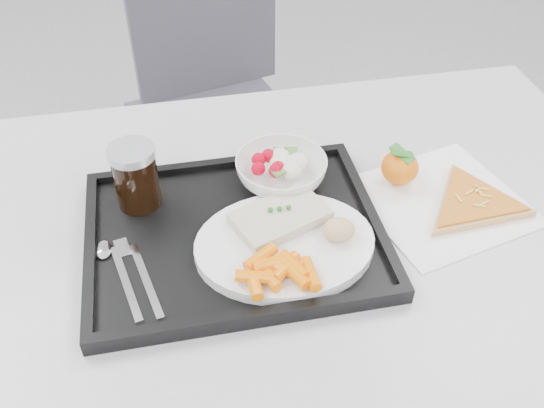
{
  "coord_description": "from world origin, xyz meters",
  "views": [
    {
      "loc": [
        -0.17,
        -0.38,
        1.42
      ],
      "look_at": [
        -0.03,
        0.33,
        0.77
      ],
      "focal_mm": 40.0,
      "sensor_mm": 36.0,
      "label": 1
    }
  ],
  "objects_px": {
    "pizza_slice": "(473,203)",
    "table": "(291,251)",
    "salad_bowl": "(281,171)",
    "chair": "(213,86)",
    "tangerine": "(400,167)",
    "tray": "(235,235)",
    "dinner_plate": "(285,245)",
    "cola_glass": "(136,175)"
  },
  "relations": [
    {
      "from": "table",
      "to": "tangerine",
      "type": "relative_size",
      "value": 16.89
    },
    {
      "from": "table",
      "to": "dinner_plate",
      "type": "bearing_deg",
      "value": -111.59
    },
    {
      "from": "table",
      "to": "salad_bowl",
      "type": "height_order",
      "value": "salad_bowl"
    },
    {
      "from": "dinner_plate",
      "to": "cola_glass",
      "type": "height_order",
      "value": "cola_glass"
    },
    {
      "from": "tangerine",
      "to": "chair",
      "type": "bearing_deg",
      "value": 108.17
    },
    {
      "from": "pizza_slice",
      "to": "table",
      "type": "bearing_deg",
      "value": 175.57
    },
    {
      "from": "chair",
      "to": "tray",
      "type": "height_order",
      "value": "chair"
    },
    {
      "from": "tray",
      "to": "pizza_slice",
      "type": "relative_size",
      "value": 1.5
    },
    {
      "from": "dinner_plate",
      "to": "pizza_slice",
      "type": "relative_size",
      "value": 0.9
    },
    {
      "from": "table",
      "to": "pizza_slice",
      "type": "distance_m",
      "value": 0.31
    },
    {
      "from": "pizza_slice",
      "to": "cola_glass",
      "type": "bearing_deg",
      "value": 169.01
    },
    {
      "from": "cola_glass",
      "to": "pizza_slice",
      "type": "xyz_separation_m",
      "value": [
        0.53,
        -0.1,
        -0.06
      ]
    },
    {
      "from": "salad_bowl",
      "to": "chair",
      "type": "bearing_deg",
      "value": 93.41
    },
    {
      "from": "chair",
      "to": "tangerine",
      "type": "relative_size",
      "value": 13.09
    },
    {
      "from": "dinner_plate",
      "to": "pizza_slice",
      "type": "distance_m",
      "value": 0.33
    },
    {
      "from": "dinner_plate",
      "to": "tangerine",
      "type": "bearing_deg",
      "value": 29.73
    },
    {
      "from": "cola_glass",
      "to": "chair",
      "type": "bearing_deg",
      "value": 74.95
    },
    {
      "from": "chair",
      "to": "pizza_slice",
      "type": "xyz_separation_m",
      "value": [
        0.34,
        -0.82,
        0.22
      ]
    },
    {
      "from": "table",
      "to": "dinner_plate",
      "type": "distance_m",
      "value": 0.12
    },
    {
      "from": "chair",
      "to": "salad_bowl",
      "type": "xyz_separation_m",
      "value": [
        0.04,
        -0.71,
        0.25
      ]
    },
    {
      "from": "chair",
      "to": "dinner_plate",
      "type": "relative_size",
      "value": 3.44
    },
    {
      "from": "tray",
      "to": "salad_bowl",
      "type": "relative_size",
      "value": 2.96
    },
    {
      "from": "tray",
      "to": "cola_glass",
      "type": "height_order",
      "value": "cola_glass"
    },
    {
      "from": "tray",
      "to": "tangerine",
      "type": "relative_size",
      "value": 6.33
    },
    {
      "from": "table",
      "to": "tray",
      "type": "distance_m",
      "value": 0.12
    },
    {
      "from": "tangerine",
      "to": "salad_bowl",
      "type": "bearing_deg",
      "value": 172.77
    },
    {
      "from": "chair",
      "to": "cola_glass",
      "type": "height_order",
      "value": "chair"
    },
    {
      "from": "dinner_plate",
      "to": "tangerine",
      "type": "height_order",
      "value": "tangerine"
    },
    {
      "from": "tray",
      "to": "dinner_plate",
      "type": "height_order",
      "value": "dinner_plate"
    },
    {
      "from": "salad_bowl",
      "to": "tangerine",
      "type": "relative_size",
      "value": 2.14
    },
    {
      "from": "table",
      "to": "salad_bowl",
      "type": "xyz_separation_m",
      "value": [
        -0.0,
        0.09,
        0.11
      ]
    },
    {
      "from": "salad_bowl",
      "to": "pizza_slice",
      "type": "bearing_deg",
      "value": -20.01
    },
    {
      "from": "tray",
      "to": "pizza_slice",
      "type": "xyz_separation_m",
      "value": [
        0.39,
        -0.0,
        0.0
      ]
    },
    {
      "from": "dinner_plate",
      "to": "cola_glass",
      "type": "bearing_deg",
      "value": 144.28
    },
    {
      "from": "tray",
      "to": "salad_bowl",
      "type": "height_order",
      "value": "salad_bowl"
    },
    {
      "from": "dinner_plate",
      "to": "salad_bowl",
      "type": "relative_size",
      "value": 1.78
    },
    {
      "from": "salad_bowl",
      "to": "tangerine",
      "type": "distance_m",
      "value": 0.2
    },
    {
      "from": "table",
      "to": "pizza_slice",
      "type": "relative_size",
      "value": 3.99
    },
    {
      "from": "table",
      "to": "chair",
      "type": "relative_size",
      "value": 1.29
    },
    {
      "from": "table",
      "to": "chair",
      "type": "height_order",
      "value": "chair"
    },
    {
      "from": "tray",
      "to": "pizza_slice",
      "type": "distance_m",
      "value": 0.39
    },
    {
      "from": "tray",
      "to": "cola_glass",
      "type": "xyz_separation_m",
      "value": [
        -0.14,
        0.1,
        0.06
      ]
    }
  ]
}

